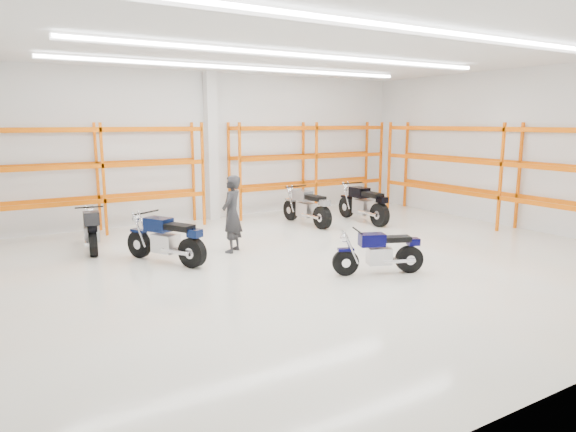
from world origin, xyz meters
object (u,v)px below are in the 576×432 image
motorcycle_back_d (365,205)px  standing_man (232,214)px  motorcycle_back_a (91,230)px  motorcycle_back_b (168,240)px  motorcycle_back_c (308,208)px  motorcycle_main (382,253)px  structural_column (212,147)px

motorcycle_back_d → standing_man: (-4.95, -1.19, 0.36)m
motorcycle_back_a → motorcycle_back_b: size_ratio=1.03×
motorcycle_back_d → motorcycle_back_c: bearing=162.1°
motorcycle_main → standing_man: (-1.82, 3.17, 0.47)m
motorcycle_back_b → standing_man: size_ratio=1.11×
motorcycle_main → motorcycle_back_a: motorcycle_back_a is taller
motorcycle_back_c → structural_column: structural_column is taller
motorcycle_back_c → structural_column: (-2.01, 2.37, 1.73)m
motorcycle_back_a → motorcycle_back_d: size_ratio=0.88×
motorcycle_main → structural_column: size_ratio=0.40×
motorcycle_back_d → standing_man: standing_man is taller
motorcycle_main → motorcycle_back_b: size_ratio=0.89×
motorcycle_back_c → motorcycle_back_d: motorcycle_back_d is taller
motorcycle_back_c → structural_column: 3.55m
motorcycle_back_a → structural_column: (4.07, 2.34, 1.74)m
motorcycle_back_b → motorcycle_main: bearing=-41.1°
standing_man → motorcycle_back_c: bearing=166.6°
motorcycle_back_a → motorcycle_back_b: (1.21, -1.94, -0.00)m
standing_man → motorcycle_back_d: bearing=152.0°
motorcycle_back_b → motorcycle_back_d: bearing=11.9°
motorcycle_back_b → motorcycle_back_c: (4.87, 1.92, 0.01)m
structural_column → standing_man: bearing=-107.0°
motorcycle_main → motorcycle_back_c: size_ratio=0.79×
standing_man → motorcycle_back_b: bearing=-35.1°
motorcycle_main → motorcycle_back_b: motorcycle_back_b is taller
motorcycle_back_c → motorcycle_back_d: 1.78m
motorcycle_back_d → motorcycle_back_b: bearing=-168.1°
structural_column → motorcycle_back_a: bearing=-150.0°
motorcycle_back_b → structural_column: 5.44m
motorcycle_back_b → motorcycle_back_c: motorcycle_back_c is taller
motorcycle_back_c → standing_man: size_ratio=1.25×
motorcycle_back_b → motorcycle_back_d: size_ratio=0.85×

